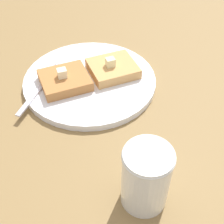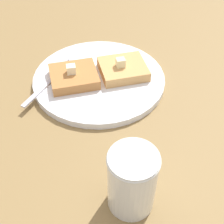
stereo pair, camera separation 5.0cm
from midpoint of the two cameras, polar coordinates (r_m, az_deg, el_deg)
The scene contains 8 objects.
table_surface at distance 61.65cm, azimuth -3.11°, elevation 2.82°, with size 123.57×123.57×2.62cm, color olive.
plate at distance 62.42cm, azimuth -6.39°, elevation 5.66°, with size 26.06×26.06×1.31cm.
toast_slice_left at distance 60.72cm, azimuth -10.97°, elevation 5.62°, with size 8.96×8.10×1.96cm, color #AD703A.
toast_slice_middle at distance 62.61cm, azimuth -2.15°, elevation 7.86°, with size 8.96×8.10×1.96cm, color tan.
butter_pat_primary at distance 59.54cm, azimuth -11.54°, elevation 6.87°, with size 1.69×1.52×1.69cm, color #F7F1C8.
butter_pat_secondary at distance 61.20cm, azimuth -2.67°, elevation 8.98°, with size 1.69×1.52×1.69cm, color beige.
fork at distance 61.93cm, azimuth -14.82°, elevation 4.77°, with size 11.63×12.97×0.36cm.
syrup_jar at distance 41.85cm, azimuth 2.69°, elevation -12.43°, with size 6.65×6.65×9.97cm.
Camera 1 is at (-16.22, -43.20, 42.27)cm, focal length 50.00 mm.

